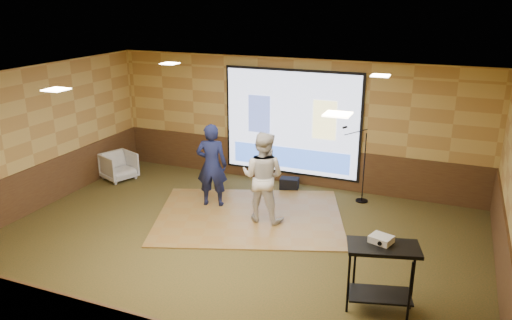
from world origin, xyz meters
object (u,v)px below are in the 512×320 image
at_px(projector, 381,239).
at_px(duffel_bag, 289,183).
at_px(projector_screen, 291,124).
at_px(av_table, 382,265).
at_px(player_left, 212,165).
at_px(banquet_chair, 119,166).
at_px(mic_stand, 361,180).
at_px(dance_floor, 249,216).
at_px(player_right, 263,177).

height_order(projector, duffel_bag, projector).
relative_size(projector_screen, av_table, 3.17).
relative_size(player_left, banquet_chair, 2.42).
bearing_deg(mic_stand, player_left, -136.28).
height_order(projector_screen, dance_floor, projector_screen).
bearing_deg(player_right, player_left, -12.38).
height_order(dance_floor, av_table, av_table).
relative_size(player_left, projector, 6.05).
bearing_deg(dance_floor, projector_screen, 86.02).
bearing_deg(player_left, duffel_bag, -144.28).
height_order(player_right, banquet_chair, player_right).
xyz_separation_m(projector_screen, player_right, (0.16, -2.23, -0.53)).
height_order(dance_floor, player_right, player_right).
xyz_separation_m(projector, mic_stand, (-1.00, 3.86, -0.60)).
bearing_deg(banquet_chair, projector_screen, -49.16).
relative_size(av_table, projector, 3.51).
bearing_deg(projector_screen, mic_stand, -15.01).
relative_size(player_left, player_right, 0.98).
bearing_deg(av_table, duffel_bag, 123.97).
bearing_deg(banquet_chair, player_right, -79.74).
distance_m(dance_floor, banquet_chair, 3.95).
relative_size(projector_screen, player_left, 1.84).
xyz_separation_m(dance_floor, player_right, (0.32, -0.06, 0.93)).
height_order(dance_floor, player_left, player_left).
distance_m(projector_screen, av_table, 5.30).
xyz_separation_m(av_table, projector, (-0.05, 0.09, 0.35)).
bearing_deg(dance_floor, player_right, -10.12).
xyz_separation_m(av_table, banquet_chair, (-6.83, 3.07, -0.41)).
distance_m(player_left, mic_stand, 3.27).
bearing_deg(duffel_bag, banquet_chair, -166.71).
distance_m(av_table, projector, 0.36).
xyz_separation_m(dance_floor, av_table, (2.98, -2.25, 0.73)).
xyz_separation_m(dance_floor, banquet_chair, (-3.85, 0.82, 0.33)).
height_order(av_table, duffel_bag, av_table).
height_order(projector_screen, player_left, projector_screen).
xyz_separation_m(mic_stand, banquet_chair, (-5.78, -0.87, -0.16)).
bearing_deg(duffel_bag, player_left, -128.16).
bearing_deg(banquet_chair, av_table, -92.02).
relative_size(dance_floor, mic_stand, 2.22).
bearing_deg(mic_stand, player_right, -115.73).
relative_size(dance_floor, player_left, 2.08).
xyz_separation_m(dance_floor, mic_stand, (1.93, 1.70, 0.48)).
distance_m(projector_screen, player_left, 2.30).
bearing_deg(projector_screen, player_left, -119.92).
xyz_separation_m(mic_stand, duffel_bag, (-1.67, 0.10, -0.36)).
distance_m(dance_floor, player_right, 0.98).
bearing_deg(dance_floor, av_table, -37.00).
height_order(projector_screen, projector, projector_screen).
bearing_deg(banquet_chair, player_left, -79.32).
bearing_deg(dance_floor, duffel_bag, 81.76).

